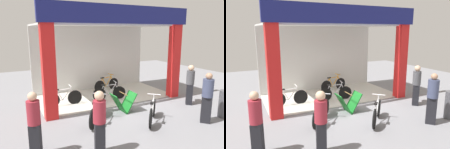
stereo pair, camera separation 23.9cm
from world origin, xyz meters
The scene contains 12 objects.
ground_plane centered at (0.00, 0.00, 0.00)m, with size 19.82×19.82×0.00m, color gray.
shop_facade centered at (0.00, 1.60, 2.10)m, with size 6.11×3.28×3.89m.
bicycle_inside_0 centered at (-0.08, 0.84, 0.33)m, with size 1.47×0.41×0.82m.
bicycle_inside_1 centered at (-2.02, 1.05, 0.33)m, with size 1.49×0.41×0.82m.
bicycle_inside_2 centered at (0.47, 2.21, 0.33)m, with size 1.46×0.45×0.82m.
bicycle_parked_0 centered at (-1.48, -1.02, 0.36)m, with size 1.09×1.30×0.91m.
bicycle_parked_1 centered at (0.15, -1.83, 0.35)m, with size 1.16×1.17×0.88m.
sandwich_board_sign centered at (-0.25, -0.62, 0.36)m, with size 0.88×0.59×0.74m.
pedestrian_0 centered at (1.68, -2.67, 0.86)m, with size 0.48×0.48×1.67m.
pedestrian_1 centered at (-2.16, -2.71, 0.83)m, with size 0.39×0.39×1.61m.
pedestrian_2 centered at (-3.56, -2.11, 0.82)m, with size 0.39×0.39×1.62m.
pedestrian_3 centered at (2.59, -1.13, 0.84)m, with size 0.55×0.57×1.63m.
Camera 2 is at (-3.90, -7.16, 2.98)m, focal length 34.14 mm.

